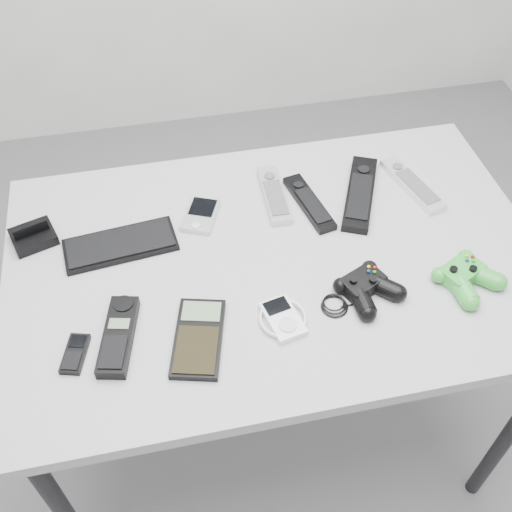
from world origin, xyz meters
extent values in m
plane|color=slate|center=(0.00, 0.00, 0.00)|extent=(3.50, 3.50, 0.00)
cube|color=#969699|center=(0.09, 0.08, 0.77)|extent=(1.17, 0.75, 0.03)
cylinder|color=black|center=(-0.44, 0.40, 0.38)|extent=(0.04, 0.04, 0.75)
cylinder|color=black|center=(0.63, 0.40, 0.38)|extent=(0.04, 0.04, 0.75)
cube|color=black|center=(-0.24, 0.18, 0.79)|extent=(0.26, 0.13, 0.02)
cube|color=black|center=(-0.43, 0.24, 0.81)|extent=(0.11, 0.11, 0.05)
cube|color=silver|center=(-0.05, 0.23, 0.79)|extent=(0.11, 0.13, 0.02)
cube|color=silver|center=(0.13, 0.27, 0.79)|extent=(0.05, 0.20, 0.02)
cube|color=black|center=(0.20, 0.22, 0.79)|extent=(0.08, 0.20, 0.02)
cube|color=black|center=(0.33, 0.23, 0.80)|extent=(0.16, 0.26, 0.02)
cube|color=silver|center=(0.47, 0.23, 0.79)|extent=(0.10, 0.21, 0.02)
cube|color=black|center=(-0.34, -0.09, 0.79)|extent=(0.06, 0.09, 0.01)
cube|color=black|center=(-0.26, -0.07, 0.80)|extent=(0.09, 0.19, 0.03)
cube|color=black|center=(-0.11, -0.10, 0.79)|extent=(0.13, 0.20, 0.02)
cube|color=white|center=(0.07, -0.09, 0.79)|extent=(0.12, 0.12, 0.02)
camera|label=1|loc=(-0.13, -0.77, 1.76)|focal=42.00mm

